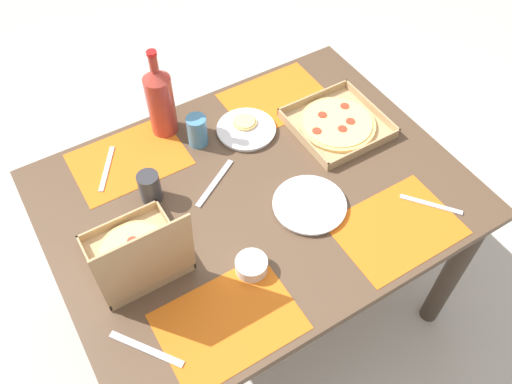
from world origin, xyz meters
TOP-DOWN VIEW (x-y plane):
  - ground_plane at (0.00, 0.00)m, footprint 6.00×6.00m
  - dining_table at (0.00, 0.00)m, footprint 1.27×0.96m
  - placemat_near_left at (-0.29, -0.33)m, footprint 0.36×0.26m
  - placemat_near_right at (0.29, -0.33)m, footprint 0.36×0.26m
  - placemat_far_left at (-0.29, 0.33)m, footprint 0.36×0.26m
  - placemat_far_right at (0.29, 0.33)m, footprint 0.36×0.26m
  - pizza_box_edge_far at (0.41, 0.05)m, footprint 0.25×0.28m
  - pizza_box_corner_left at (-0.39, -0.10)m, footprint 0.30×0.30m
  - plate_near_left at (-0.11, 0.13)m, footprint 0.23×0.23m
  - plate_middle at (-0.11, -0.25)m, footprint 0.20×0.20m
  - soda_bottle at (0.12, -0.40)m, footprint 0.09×0.09m
  - cup_clear_right at (0.29, -0.15)m, footprint 0.07×0.07m
  - cup_clear_left at (0.05, -0.28)m, footprint 0.07×0.07m
  - condiment_bowl at (0.15, 0.23)m, footprint 0.09×0.09m
  - fork_by_far_left at (-0.43, 0.32)m, footprint 0.13×0.16m
  - fork_by_near_left at (0.36, -0.33)m, footprint 0.12×0.17m
  - knife_by_far_right at (0.50, 0.29)m, footprint 0.14×0.18m
  - knife_by_near_right at (0.09, -0.10)m, footprint 0.19×0.12m

SIDE VIEW (x-z plane):
  - ground_plane at x=0.00m, z-range 0.00..0.00m
  - dining_table at x=0.00m, z-range 0.25..0.98m
  - placemat_near_left at x=-0.29m, z-range 0.73..0.73m
  - placemat_near_right at x=0.29m, z-range 0.73..0.73m
  - placemat_far_left at x=-0.29m, z-range 0.73..0.73m
  - placemat_far_right at x=0.29m, z-range 0.73..0.73m
  - fork_by_far_left at x=-0.43m, z-range 0.73..0.74m
  - fork_by_near_left at x=0.36m, z-range 0.73..0.74m
  - knife_by_far_right at x=0.50m, z-range 0.73..0.74m
  - knife_by_near_right at x=0.09m, z-range 0.73..0.74m
  - plate_near_left at x=-0.11m, z-range 0.73..0.75m
  - plate_middle at x=-0.11m, z-range 0.73..0.76m
  - pizza_box_corner_left at x=-0.39m, z-range 0.73..0.76m
  - condiment_bowl at x=0.15m, z-range 0.73..0.77m
  - pizza_box_edge_far at x=0.41m, z-range 0.63..0.92m
  - cup_clear_right at x=0.29m, z-range 0.73..0.84m
  - cup_clear_left at x=0.05m, z-range 0.73..0.84m
  - soda_bottle at x=0.12m, z-range 0.70..1.03m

